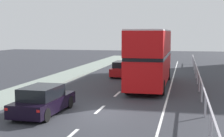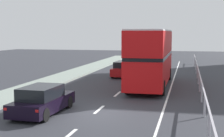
{
  "view_description": "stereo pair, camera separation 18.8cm",
  "coord_description": "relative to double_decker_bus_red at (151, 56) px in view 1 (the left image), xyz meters",
  "views": [
    {
      "loc": [
        4.3,
        -15.72,
        3.97
      ],
      "look_at": [
        -0.16,
        4.32,
        1.78
      ],
      "focal_mm": 52.82,
      "sensor_mm": 36.0,
      "label": 1
    },
    {
      "loc": [
        4.48,
        -15.67,
        3.97
      ],
      "look_at": [
        -0.16,
        4.32,
        1.78
      ],
      "focal_mm": 52.82,
      "sensor_mm": 36.0,
      "label": 2
    }
  ],
  "objects": [
    {
      "name": "sedan_car_ahead",
      "position": [
        -3.06,
        5.26,
        -1.6
      ],
      "size": [
        1.79,
        4.49,
        1.4
      ],
      "rotation": [
        0.0,
        0.0,
        -0.0
      ],
      "color": "#A01315",
      "rests_on": "ground"
    },
    {
      "name": "ground_plane",
      "position": [
        -1.79,
        -8.94,
        -2.32
      ],
      "size": [
        75.57,
        120.0,
        0.1
      ],
      "primitive_type": "cube",
      "color": "#2E3036"
    },
    {
      "name": "lane_paint_markings",
      "position": [
        0.35,
        -0.46,
        -2.27
      ],
      "size": [
        3.43,
        46.0,
        0.01
      ],
      "color": "silver",
      "rests_on": "ground"
    },
    {
      "name": "hatchback_car_near",
      "position": [
        -4.29,
        -9.78,
        -1.6
      ],
      "size": [
        1.87,
        4.32,
        1.41
      ],
      "rotation": [
        0.0,
        0.0,
        -0.03
      ],
      "color": "black",
      "rests_on": "ground"
    },
    {
      "name": "double_decker_bus_red",
      "position": [
        0.0,
        0.0,
        0.0
      ],
      "size": [
        2.57,
        10.27,
        4.24
      ],
      "rotation": [
        0.0,
        0.0,
        -0.0
      ],
      "color": "red",
      "rests_on": "ground"
    },
    {
      "name": "bridge_side_railing",
      "position": [
        3.51,
        0.06,
        -1.36
      ],
      "size": [
        0.1,
        42.0,
        1.12
      ],
      "color": "#AEA8B2",
      "rests_on": "ground"
    }
  ]
}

